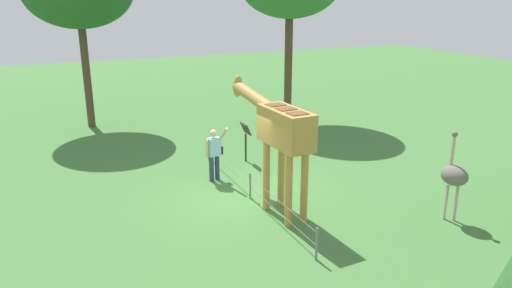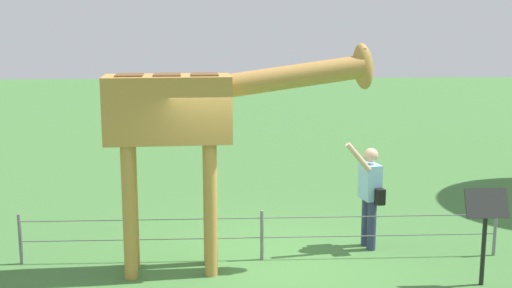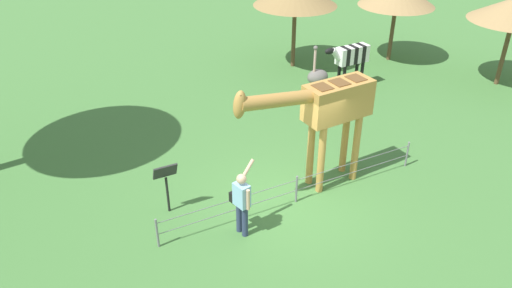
{
  "view_description": "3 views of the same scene",
  "coord_description": "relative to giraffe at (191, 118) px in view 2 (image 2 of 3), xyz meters",
  "views": [
    {
      "loc": [
        -11.31,
        4.96,
        5.46
      ],
      "look_at": [
        0.45,
        -0.3,
        1.39
      ],
      "focal_mm": 34.29,
      "sensor_mm": 36.0,
      "label": 1
    },
    {
      "loc": [
        -0.56,
        -9.24,
        3.52
      ],
      "look_at": [
        -0.11,
        -0.35,
        1.82
      ],
      "focal_mm": 46.59,
      "sensor_mm": 36.0,
      "label": 2
    },
    {
      "loc": [
        5.43,
        8.37,
        7.46
      ],
      "look_at": [
        0.91,
        -0.31,
        1.69
      ],
      "focal_mm": 35.06,
      "sensor_mm": 36.0,
      "label": 3
    }
  ],
  "objects": [
    {
      "name": "wire_fence",
      "position": [
        0.99,
        0.36,
        -1.77
      ],
      "size": [
        7.05,
        0.05,
        0.75
      ],
      "color": "slate",
      "rests_on": "ground_plane"
    },
    {
      "name": "giraffe",
      "position": [
        0.0,
        0.0,
        0.0
      ],
      "size": [
        3.73,
        0.8,
        3.2
      ],
      "color": "#BC8942",
      "rests_on": "ground_plane"
    },
    {
      "name": "info_sign",
      "position": [
        3.88,
        -0.73,
        -1.23
      ],
      "size": [
        0.56,
        0.21,
        1.32
      ],
      "color": "black",
      "rests_on": "ground_plane"
    },
    {
      "name": "ground_plane",
      "position": [
        0.99,
        0.29,
        -2.18
      ],
      "size": [
        60.0,
        60.0,
        0.0
      ],
      "primitive_type": "plane",
      "color": "#427538"
    },
    {
      "name": "visitor",
      "position": [
        2.67,
        0.78,
        -1.27
      ],
      "size": [
        0.63,
        0.57,
        1.72
      ],
      "color": "navy",
      "rests_on": "ground_plane"
    }
  ]
}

